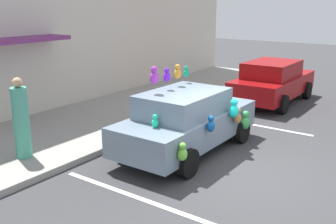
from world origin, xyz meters
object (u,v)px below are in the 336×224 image
at_px(plush_covered_car, 187,120).
at_px(teddy_bear_on_sidewalk, 134,113).
at_px(parked_sedan_behind, 273,81).
at_px(pedestrian_near_shopfront, 21,121).

relative_size(plush_covered_car, teddy_bear_on_sidewalk, 6.59).
distance_m(plush_covered_car, teddy_bear_on_sidewalk, 2.38).
height_order(parked_sedan_behind, teddy_bear_on_sidewalk, parked_sedan_behind).
height_order(plush_covered_car, teddy_bear_on_sidewalk, plush_covered_car).
xyz_separation_m(plush_covered_car, pedestrian_near_shopfront, (-2.79, 2.64, 0.21)).
bearing_deg(parked_sedan_behind, plush_covered_car, -178.85).
distance_m(plush_covered_car, parked_sedan_behind, 6.01).
height_order(teddy_bear_on_sidewalk, pedestrian_near_shopfront, pedestrian_near_shopfront).
distance_m(plush_covered_car, pedestrian_near_shopfront, 3.84).
xyz_separation_m(plush_covered_car, teddy_bear_on_sidewalk, (0.67, 2.26, -0.35)).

